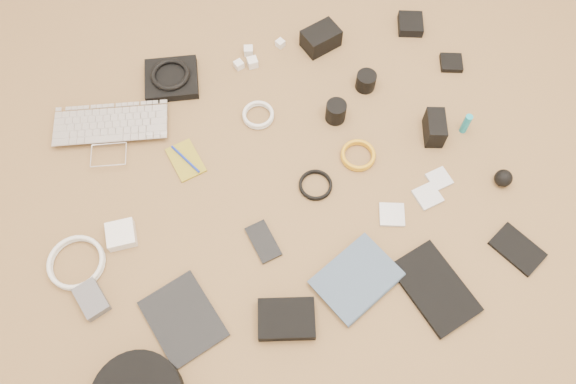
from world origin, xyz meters
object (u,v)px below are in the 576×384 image
object	(u,v)px
dslr_camera	(321,38)
phone	(263,242)
paperback	(378,301)
laptop	(111,139)
tablet	(183,319)

from	to	relation	value
dslr_camera	phone	world-z (taller)	dslr_camera
dslr_camera	paperback	world-z (taller)	dslr_camera
laptop	phone	xyz separation A→B (m)	(0.33, -0.49, -0.01)
laptop	dslr_camera	bearing A→B (deg)	24.96
dslr_camera	paperback	size ratio (longest dim) A/B	0.54
laptop	phone	distance (m)	0.59
dslr_camera	paperback	bearing A→B (deg)	-115.03
laptop	paperback	bearing A→B (deg)	-37.90
paperback	laptop	bearing A→B (deg)	16.19
phone	laptop	bearing A→B (deg)	117.69
dslr_camera	phone	bearing A→B (deg)	-137.57
dslr_camera	phone	distance (m)	0.75
dslr_camera	phone	xyz separation A→B (m)	(-0.43, -0.61, -0.03)
laptop	paperback	world-z (taller)	laptop
tablet	phone	world-z (taller)	same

